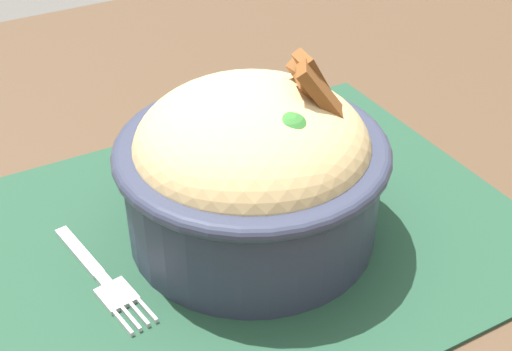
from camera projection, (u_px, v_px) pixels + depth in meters
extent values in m
cube|color=#4C3826|center=(238.00, 230.00, 0.55)|extent=(1.16, 0.98, 0.03)
cylinder|color=#412F20|center=(375.00, 159.00, 1.27)|extent=(0.04, 0.04, 0.69)
cube|color=#1E422D|center=(240.00, 234.00, 0.52)|extent=(0.43, 0.33, 0.00)
cylinder|color=#2D3347|center=(256.00, 187.00, 0.50)|extent=(0.18, 0.18, 0.08)
torus|color=#2D3347|center=(256.00, 148.00, 0.48)|extent=(0.20, 0.20, 0.01)
ellipsoid|color=tan|center=(256.00, 146.00, 0.48)|extent=(0.19, 0.19, 0.09)
sphere|color=#31702D|center=(264.00, 111.00, 0.47)|extent=(0.03, 0.03, 0.03)
sphere|color=#31702D|center=(289.00, 137.00, 0.44)|extent=(0.03, 0.03, 0.03)
cylinder|color=orange|center=(327.00, 127.00, 0.46)|extent=(0.01, 0.03, 0.01)
cube|color=brown|center=(328.00, 102.00, 0.46)|extent=(0.05, 0.04, 0.05)
cube|color=brown|center=(325.00, 99.00, 0.47)|extent=(0.05, 0.03, 0.04)
cube|color=brown|center=(320.00, 88.00, 0.47)|extent=(0.04, 0.02, 0.06)
cube|color=brown|center=(312.00, 87.00, 0.48)|extent=(0.03, 0.02, 0.04)
cube|color=#B3B3B3|center=(79.00, 251.00, 0.50)|extent=(0.02, 0.06, 0.00)
cube|color=#B3B3B3|center=(104.00, 280.00, 0.47)|extent=(0.01, 0.01, 0.00)
cube|color=#B3B3B3|center=(117.00, 295.00, 0.46)|extent=(0.03, 0.03, 0.00)
cube|color=#B3B3B3|center=(123.00, 323.00, 0.44)|extent=(0.01, 0.02, 0.00)
cube|color=#B3B3B3|center=(131.00, 319.00, 0.44)|extent=(0.01, 0.02, 0.00)
cube|color=#B3B3B3|center=(140.00, 315.00, 0.45)|extent=(0.01, 0.02, 0.00)
cube|color=#B3B3B3|center=(147.00, 311.00, 0.45)|extent=(0.01, 0.02, 0.00)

